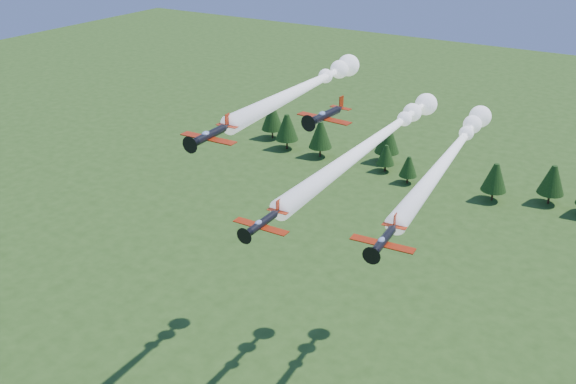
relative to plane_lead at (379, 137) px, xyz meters
The scene contains 5 objects.
plane_lead is the anchor object (origin of this frame).
plane_left 13.91m from the plane_lead, behind, with size 7.60×45.56×3.70m.
plane_right 11.18m from the plane_lead, 32.37° to the left, with size 9.15×53.25×3.70m.
plane_slot 16.48m from the plane_lead, 93.71° to the right, with size 7.36×8.00×2.58m.
treeline 95.01m from the plane_lead, 92.88° to the left, with size 169.42×17.91×11.95m.
Camera 1 is at (34.14, -59.15, 76.56)m, focal length 40.00 mm.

